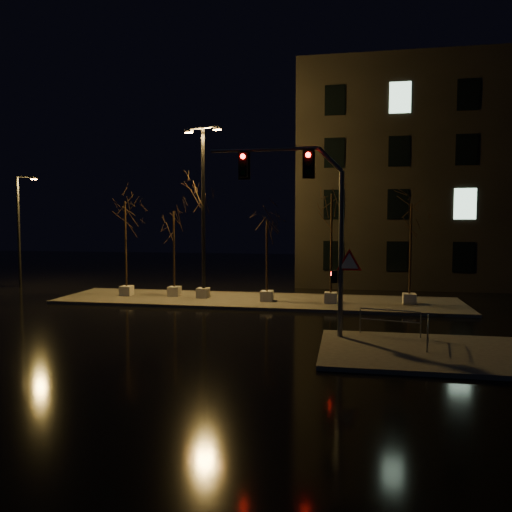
# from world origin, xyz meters

# --- Properties ---
(ground) EXTENTS (90.00, 90.00, 0.00)m
(ground) POSITION_xyz_m (0.00, 0.00, 0.00)
(ground) COLOR black
(ground) RESTS_ON ground
(median) EXTENTS (22.00, 5.00, 0.15)m
(median) POSITION_xyz_m (0.00, 6.00, 0.07)
(median) COLOR #3F3D38
(median) RESTS_ON ground
(sidewalk_corner) EXTENTS (7.00, 5.00, 0.15)m
(sidewalk_corner) POSITION_xyz_m (7.50, -3.50, 0.07)
(sidewalk_corner) COLOR #3F3D38
(sidewalk_corner) RESTS_ON ground
(building) EXTENTS (25.00, 12.00, 15.00)m
(building) POSITION_xyz_m (14.00, 18.00, 7.50)
(building) COLOR black
(building) RESTS_ON ground
(tree_0) EXTENTS (1.80, 1.80, 5.58)m
(tree_0) POSITION_xyz_m (-7.64, 6.08, 4.38)
(tree_0) COLOR #BBB7AF
(tree_0) RESTS_ON median
(tree_1) EXTENTS (1.80, 1.80, 4.98)m
(tree_1) POSITION_xyz_m (-4.82, 6.32, 3.93)
(tree_1) COLOR #BBB7AF
(tree_1) RESTS_ON median
(tree_2) EXTENTS (1.80, 1.80, 6.19)m
(tree_2) POSITION_xyz_m (-3.03, 6.02, 4.84)
(tree_2) COLOR #BBB7AF
(tree_2) RESTS_ON median
(tree_3) EXTENTS (1.80, 1.80, 4.48)m
(tree_3) POSITION_xyz_m (0.66, 5.57, 3.55)
(tree_3) COLOR #BBB7AF
(tree_3) RESTS_ON median
(tree_4) EXTENTS (1.80, 1.80, 5.87)m
(tree_4) POSITION_xyz_m (4.06, 5.61, 4.60)
(tree_4) COLOR #BBB7AF
(tree_4) RESTS_ON median
(tree_5) EXTENTS (1.80, 1.80, 5.32)m
(tree_5) POSITION_xyz_m (8.09, 5.93, 4.19)
(tree_5) COLOR #BBB7AF
(tree_5) RESTS_ON median
(traffic_signal_mast) EXTENTS (5.79, 0.23, 7.06)m
(traffic_signal_mast) POSITION_xyz_m (3.50, -2.01, 4.79)
(traffic_signal_mast) COLOR slate
(traffic_signal_mast) RESTS_ON sidewalk_corner
(streetlight_main) EXTENTS (2.31, 0.97, 9.41)m
(streetlight_main) POSITION_xyz_m (-2.96, 5.94, 5.58)
(streetlight_main) COLOR black
(streetlight_main) RESTS_ON median
(streetlight_far) EXTENTS (1.46, 0.45, 7.43)m
(streetlight_far) POSITION_xyz_m (-16.80, 9.49, 4.09)
(streetlight_far) COLOR black
(streetlight_far) RESTS_ON ground
(guard_rail_a) EXTENTS (2.22, 0.55, 0.98)m
(guard_rail_a) POSITION_xyz_m (6.50, -1.50, 0.79)
(guard_rail_a) COLOR slate
(guard_rail_a) RESTS_ON sidewalk_corner
(guard_rail_b) EXTENTS (0.36, 1.91, 0.92)m
(guard_rail_b) POSITION_xyz_m (7.66, -2.86, 0.74)
(guard_rail_b) COLOR slate
(guard_rail_b) RESTS_ON sidewalk_corner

